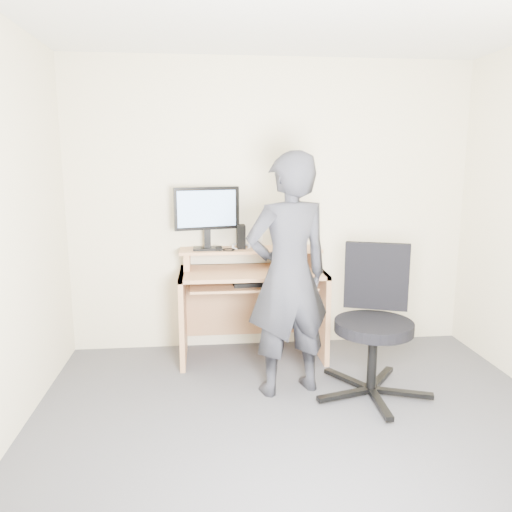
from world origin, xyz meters
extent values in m
plane|color=#55555A|center=(0.00, 0.00, 0.00)|extent=(3.50, 3.50, 0.00)
cube|color=beige|center=(0.00, 1.75, 1.25)|extent=(3.50, 0.02, 2.50)
cube|color=tan|center=(-0.78, 1.45, 0.38)|extent=(0.04, 0.60, 0.75)
cube|color=tan|center=(0.38, 1.45, 0.38)|extent=(0.04, 0.60, 0.75)
cube|color=tan|center=(-0.20, 1.45, 0.73)|extent=(1.20, 0.60, 0.03)
cube|color=tan|center=(-0.20, 1.37, 0.64)|extent=(1.02, 0.38, 0.02)
cube|color=tan|center=(-0.74, 1.60, 0.82)|extent=(0.05, 0.28, 0.15)
cube|color=tan|center=(0.34, 1.60, 0.82)|extent=(0.05, 0.28, 0.15)
cube|color=tan|center=(-0.20, 1.60, 0.90)|extent=(1.20, 0.30, 0.02)
cube|color=tan|center=(-0.20, 1.74, 0.42)|extent=(1.20, 0.03, 0.65)
cube|color=black|center=(-0.56, 1.59, 0.92)|extent=(0.24, 0.15, 0.02)
cube|color=black|center=(-0.56, 1.61, 1.00)|extent=(0.06, 0.04, 0.15)
cube|color=black|center=(-0.56, 1.58, 1.26)|extent=(0.54, 0.18, 0.35)
cube|color=#8BB5F1|center=(-0.56, 1.56, 1.26)|extent=(0.48, 0.13, 0.30)
cube|color=black|center=(-0.28, 1.62, 1.01)|extent=(0.07, 0.13, 0.20)
cylinder|color=silver|center=(-0.13, 1.58, 1.00)|extent=(0.08, 0.08, 0.17)
cube|color=black|center=(0.06, 1.57, 0.92)|extent=(0.10, 0.14, 0.01)
cube|color=black|center=(-0.47, 1.52, 0.93)|extent=(0.05, 0.05, 0.03)
torus|color=silver|center=(-0.28, 1.65, 0.92)|extent=(0.19, 0.19, 0.06)
cube|color=black|center=(-0.13, 1.36, 0.67)|extent=(0.47, 0.20, 0.03)
ellipsoid|color=black|center=(0.21, 1.35, 0.77)|extent=(0.11, 0.08, 0.04)
cube|color=black|center=(0.78, 0.56, 0.04)|extent=(0.41, 0.20, 0.03)
cube|color=black|center=(0.71, 0.81, 0.04)|extent=(0.30, 0.36, 0.03)
cube|color=black|center=(0.45, 0.82, 0.04)|extent=(0.28, 0.38, 0.03)
cube|color=black|center=(0.36, 0.58, 0.04)|extent=(0.41, 0.16, 0.03)
cube|color=black|center=(0.56, 0.42, 0.04)|extent=(0.07, 0.42, 0.03)
cylinder|color=black|center=(0.57, 0.64, 0.27)|extent=(0.07, 0.07, 0.44)
cylinder|color=black|center=(0.57, 0.64, 0.51)|extent=(0.55, 0.55, 0.08)
cube|color=black|center=(0.66, 0.86, 0.82)|extent=(0.45, 0.22, 0.49)
imported|color=black|center=(-0.01, 0.78, 0.86)|extent=(0.71, 0.56, 1.72)
camera|label=1|loc=(-0.59, -2.57, 1.65)|focal=35.00mm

